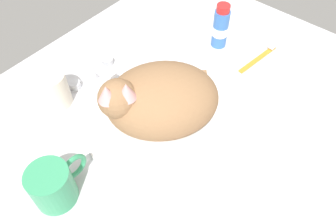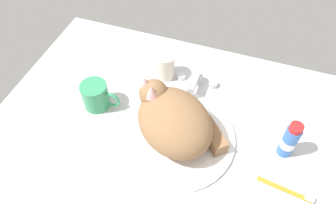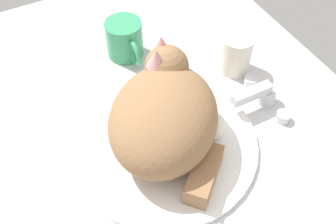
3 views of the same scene
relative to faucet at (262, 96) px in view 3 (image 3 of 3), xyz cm
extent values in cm
cube|color=silver|center=(0.00, -21.87, -3.87)|extent=(110.00, 82.50, 3.00)
cylinder|color=white|center=(0.00, -21.87, -1.87)|extent=(34.61, 34.61, 1.00)
cylinder|color=silver|center=(0.00, 1.35, -0.65)|extent=(3.60, 3.60, 3.44)
cube|color=silver|center=(0.00, -2.90, 2.07)|extent=(2.00, 8.49, 2.00)
cylinder|color=silver|center=(-5.44, 1.35, -1.47)|extent=(2.80, 2.80, 1.80)
cylinder|color=silver|center=(5.44, 1.35, -1.47)|extent=(2.80, 2.80, 1.80)
ellipsoid|color=#936B47|center=(0.00, -21.87, 5.34)|extent=(29.99, 29.38, 13.41)
sphere|color=#936B47|center=(-7.66, -17.25, 9.02)|extent=(11.32, 11.32, 8.03)
ellipsoid|color=white|center=(-6.43, -18.29, 7.01)|extent=(6.84, 6.74, 4.42)
cone|color=#DB9E9E|center=(-7.18, -19.49, 12.44)|extent=(5.09, 5.09, 3.62)
cone|color=#DB9E9E|center=(-9.94, -17.16, 12.44)|extent=(5.09, 5.09, 3.62)
cube|color=#936B47|center=(10.34, -19.65, 0.64)|extent=(10.24, 10.68, 4.01)
ellipsoid|color=white|center=(2.53, -12.47, 0.44)|extent=(6.60, 6.36, 3.61)
cylinder|color=#389966|center=(-26.38, -17.90, 1.86)|extent=(7.96, 7.96, 8.45)
torus|color=#389966|center=(-21.20, -17.90, 1.86)|extent=(5.73, 1.00, 5.73)
cylinder|color=silver|center=(-11.00, 0.90, 1.93)|extent=(6.61, 6.61, 8.59)
camera|label=1|loc=(-34.58, -52.14, 58.29)|focal=36.30mm
camera|label=2|loc=(15.06, -70.51, 74.80)|focal=34.40mm
camera|label=3|loc=(38.86, -41.43, 59.22)|focal=43.22mm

